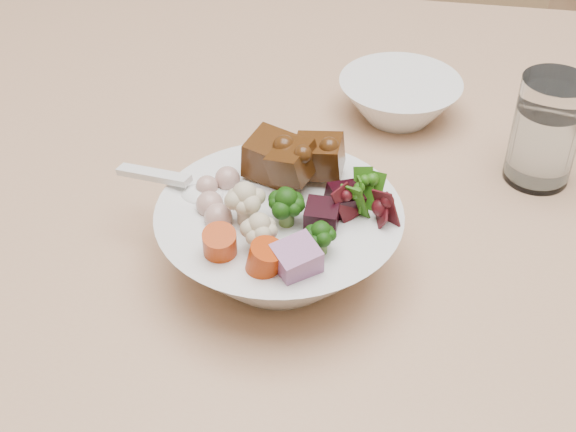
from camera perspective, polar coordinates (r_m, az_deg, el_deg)
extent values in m
cube|color=tan|center=(0.80, 16.64, -1.49)|extent=(1.75, 1.03, 0.04)
cylinder|color=tan|center=(1.50, -17.96, -0.17)|extent=(0.06, 0.06, 0.76)
cube|color=tan|center=(1.49, 8.09, 2.83)|extent=(0.42, 0.42, 0.04)
cube|color=tan|center=(1.53, 10.31, 12.83)|extent=(0.38, 0.08, 0.42)
cylinder|color=tan|center=(1.54, 0.15, -5.77)|extent=(0.03, 0.03, 0.39)
cylinder|color=tan|center=(1.50, 12.03, -8.52)|extent=(0.03, 0.03, 0.39)
cylinder|color=tan|center=(1.77, 3.57, 1.22)|extent=(0.03, 0.03, 0.39)
cylinder|color=tan|center=(1.73, 13.84, -0.97)|extent=(0.03, 0.03, 0.39)
sphere|color=black|center=(0.65, -0.11, 0.26)|extent=(0.03, 0.03, 0.03)
sphere|color=beige|center=(0.65, -3.06, 0.52)|extent=(0.04, 0.04, 0.04)
cube|color=black|center=(0.67, 3.99, 0.96)|extent=(0.04, 0.04, 0.02)
cube|color=#8C5483|center=(0.61, 0.61, -3.20)|extent=(0.04, 0.05, 0.04)
cylinder|color=#AC3004|center=(0.62, -4.87, -2.11)|extent=(0.03, 0.03, 0.03)
sphere|color=tan|center=(0.67, -5.58, 0.81)|extent=(0.02, 0.02, 0.02)
ellipsoid|color=white|center=(0.69, -6.10, 1.42)|extent=(0.05, 0.04, 0.01)
cube|color=white|center=(0.71, -9.54, 2.90)|extent=(0.08, 0.03, 0.02)
cylinder|color=silver|center=(0.82, 17.86, 5.80)|extent=(0.06, 0.06, 0.11)
cylinder|color=white|center=(0.83, 17.67, 4.99)|extent=(0.06, 0.06, 0.07)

